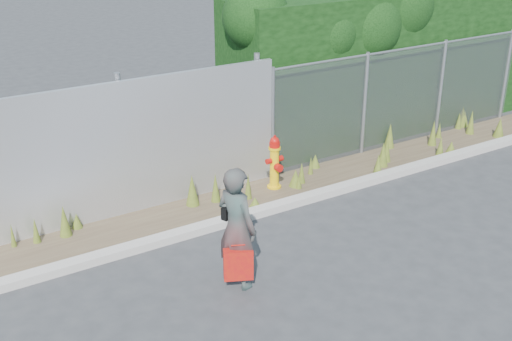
% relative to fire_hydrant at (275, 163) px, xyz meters
% --- Properties ---
extents(ground, '(80.00, 80.00, 0.00)m').
position_rel_fire_hydrant_xyz_m(ground, '(-0.79, -2.53, -0.48)').
color(ground, '#333335').
rests_on(ground, ground).
extents(curb, '(16.00, 0.22, 0.12)m').
position_rel_fire_hydrant_xyz_m(curb, '(-0.79, -0.73, -0.42)').
color(curb, '#A9A199').
rests_on(curb, ground).
extents(weed_strip, '(16.00, 1.34, 0.55)m').
position_rel_fire_hydrant_xyz_m(weed_strip, '(-0.55, -0.05, -0.32)').
color(weed_strip, '#4D3D2C').
rests_on(weed_strip, ground).
extents(corrugated_fence, '(8.50, 0.21, 2.30)m').
position_rel_fire_hydrant_xyz_m(corrugated_fence, '(-4.04, 0.48, 0.62)').
color(corrugated_fence, '#B9BAC0').
rests_on(corrugated_fence, ground).
extents(chainlink_fence, '(6.50, 0.07, 2.05)m').
position_rel_fire_hydrant_xyz_m(chainlink_fence, '(3.46, 0.47, 0.55)').
color(chainlink_fence, gray).
rests_on(chainlink_fence, ground).
extents(hedge, '(7.58, 1.90, 3.63)m').
position_rel_fire_hydrant_xyz_m(hedge, '(3.61, 1.46, 1.48)').
color(hedge, black).
rests_on(hedge, ground).
extents(fire_hydrant, '(0.33, 0.30, 0.99)m').
position_rel_fire_hydrant_xyz_m(fire_hydrant, '(0.00, 0.00, 0.00)').
color(fire_hydrant, yellow).
rests_on(fire_hydrant, ground).
extents(woman, '(0.55, 0.70, 1.67)m').
position_rel_fire_hydrant_xyz_m(woman, '(-2.09, -2.25, 0.35)').
color(woman, '#0F5F58').
rests_on(woman, ground).
extents(red_tote_bag, '(0.38, 0.14, 0.50)m').
position_rel_fire_hydrant_xyz_m(red_tote_bag, '(-2.17, -2.41, -0.08)').
color(red_tote_bag, '#AA0912').
extents(black_shoulder_bag, '(0.22, 0.09, 0.17)m').
position_rel_fire_hydrant_xyz_m(black_shoulder_bag, '(-2.09, -2.06, 0.50)').
color(black_shoulder_bag, black).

